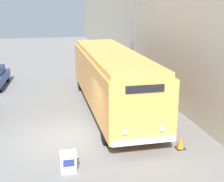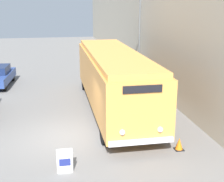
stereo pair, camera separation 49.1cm
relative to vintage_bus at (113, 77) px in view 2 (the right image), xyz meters
The scene contains 6 objects.
ground_plane 4.76m from the vintage_bus, 130.72° to the right, with size 80.00×80.00×0.00m, color slate.
building_wall_right 7.76m from the vintage_bus, 61.21° to the left, with size 0.30×60.00×6.70m.
vintage_bus is the anchor object (origin of this frame).
sign_board 7.06m from the vintage_bus, 114.91° to the right, with size 0.55×0.32×0.85m.
streetlamp 4.90m from the vintage_bus, 55.33° to the left, with size 0.36×0.36×6.98m.
traffic_cone 5.82m from the vintage_bus, 72.55° to the right, with size 0.36×0.36×0.51m.
Camera 2 is at (-0.21, -12.76, 5.78)m, focal length 50.00 mm.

